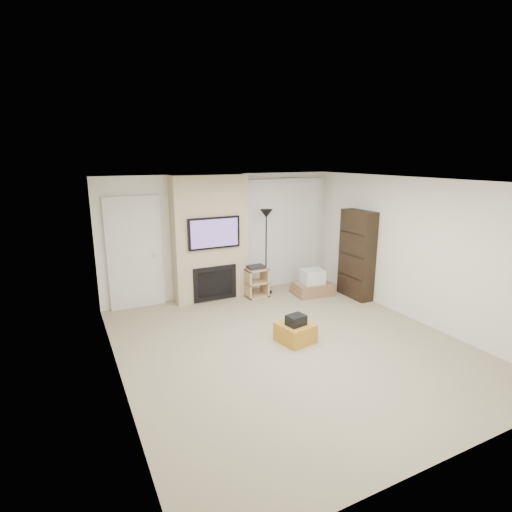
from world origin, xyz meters
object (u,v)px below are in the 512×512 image
ottoman (295,332)px  av_stand (256,280)px  box_stack (312,285)px  bookshelf (357,255)px  floor_lamp (266,228)px

ottoman → av_stand: 2.21m
ottoman → av_stand: bearing=80.0°
box_stack → bookshelf: size_ratio=0.48×
box_stack → bookshelf: (0.71, -0.52, 0.70)m
ottoman → av_stand: av_stand is taller
ottoman → av_stand: (0.38, 2.17, 0.20)m
floor_lamp → ottoman: bearing=-106.4°
av_stand → box_stack: bearing=-20.5°
av_stand → box_stack: av_stand is taller
av_stand → box_stack: size_ratio=0.77×
bookshelf → ottoman: bearing=-150.9°
box_stack → av_stand: bearing=159.5°
box_stack → ottoman: bearing=-130.6°
ottoman → bookshelf: bookshelf is taller
floor_lamp → box_stack: floor_lamp is taller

